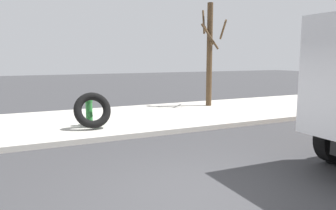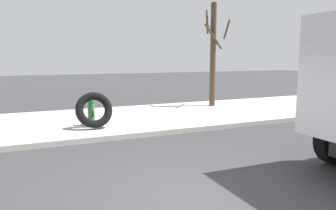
% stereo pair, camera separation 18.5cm
% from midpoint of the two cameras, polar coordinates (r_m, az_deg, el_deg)
% --- Properties ---
extents(ground_plane, '(80.00, 80.00, 0.00)m').
position_cam_midpoint_polar(ground_plane, '(5.49, 4.01, -15.68)').
color(ground_plane, '#38383A').
extents(sidewalk_curb, '(36.00, 5.00, 0.15)m').
position_cam_midpoint_polar(sidewalk_curb, '(11.34, -12.33, -2.81)').
color(sidewalk_curb, '#BCB7AD').
rests_on(sidewalk_curb, ground).
extents(fire_hydrant, '(0.23, 0.53, 0.88)m').
position_cam_midpoint_polar(fire_hydrant, '(10.25, -14.18, -0.96)').
color(fire_hydrant, '#2D8438').
rests_on(fire_hydrant, sidewalk_curb).
extents(loose_tire, '(1.10, 0.66, 1.09)m').
position_cam_midpoint_polar(loose_tire, '(9.79, -13.64, -0.91)').
color(loose_tire, black).
rests_on(loose_tire, sidewalk_curb).
extents(bare_tree, '(1.32, 1.19, 4.35)m').
position_cam_midpoint_polar(bare_tree, '(14.12, 6.96, 9.14)').
color(bare_tree, '#4C3823').
rests_on(bare_tree, sidewalk_curb).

